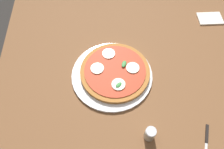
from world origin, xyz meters
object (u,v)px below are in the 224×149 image
at_px(dining_table, 130,92).
at_px(pizza, 115,71).
at_px(knife, 206,142).
at_px(napkin, 210,18).
at_px(pepper_shaker, 150,134).
at_px(serving_tray, 112,75).

bearing_deg(dining_table, pizza, -36.10).
xyz_separation_m(pizza, knife, (-0.33, 0.33, -0.02)).
height_order(napkin, pepper_shaker, pepper_shaker).
distance_m(serving_tray, pizza, 0.02).
distance_m(knife, pepper_shaker, 0.22).
relative_size(dining_table, pizza, 3.92).
relative_size(napkin, knife, 0.70).
bearing_deg(knife, dining_table, -46.82).
bearing_deg(pizza, napkin, -149.10).
bearing_deg(napkin, serving_tray, 30.91).
relative_size(pizza, pepper_shaker, 4.69).
height_order(dining_table, knife, knife).
relative_size(dining_table, pepper_shaker, 18.39).
bearing_deg(serving_tray, knife, 137.10).
distance_m(dining_table, napkin, 0.60).
bearing_deg(pepper_shaker, dining_table, -80.00).
height_order(serving_tray, knife, serving_tray).
height_order(serving_tray, pizza, pizza).
bearing_deg(serving_tray, pizza, -148.84).
xyz_separation_m(serving_tray, pizza, (-0.01, -0.01, 0.02)).
bearing_deg(dining_table, pepper_shaker, 100.00).
height_order(serving_tray, pepper_shaker, pepper_shaker).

